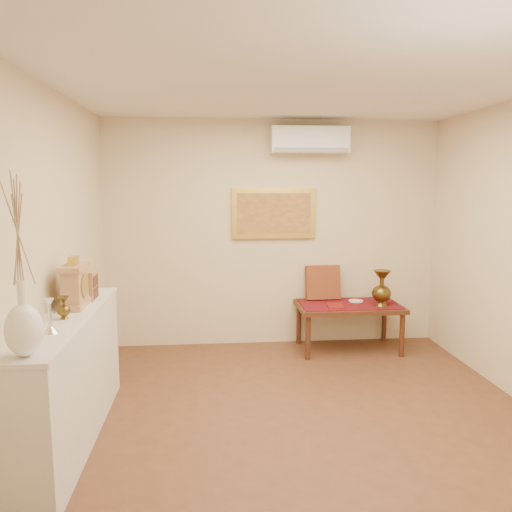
{
  "coord_description": "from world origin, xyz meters",
  "views": [
    {
      "loc": [
        -0.75,
        -3.69,
        1.94
      ],
      "look_at": [
        -0.31,
        1.15,
        1.24
      ],
      "focal_mm": 35.0,
      "sensor_mm": 36.0,
      "label": 1
    }
  ],
  "objects": [
    {
      "name": "painting",
      "position": [
        0.0,
        2.22,
        1.6
      ],
      "size": [
        1.0,
        0.06,
        0.6
      ],
      "color": "gold",
      "rests_on": "wall_back"
    },
    {
      "name": "wall_front",
      "position": [
        0.0,
        -2.25,
        1.35
      ],
      "size": [
        4.0,
        0.02,
        2.7
      ],
      "primitive_type": "cube",
      "color": "beige",
      "rests_on": "ground"
    },
    {
      "name": "display_ledge",
      "position": [
        -1.82,
        0.0,
        0.49
      ],
      "size": [
        0.37,
        2.02,
        0.98
      ],
      "color": "silver",
      "rests_on": "floor"
    },
    {
      "name": "white_vase",
      "position": [
        -1.8,
        -0.88,
        1.53
      ],
      "size": [
        0.21,
        0.21,
        1.1
      ],
      "primitive_type": null,
      "color": "white",
      "rests_on": "display_ledge"
    },
    {
      "name": "floor",
      "position": [
        0.0,
        0.0,
        0.0
      ],
      "size": [
        4.5,
        4.5,
        0.0
      ],
      "primitive_type": "plane",
      "color": "brown",
      "rests_on": "ground"
    },
    {
      "name": "ac_unit",
      "position": [
        0.4,
        2.12,
        2.45
      ],
      "size": [
        0.9,
        0.25,
        0.3
      ],
      "color": "white",
      "rests_on": "wall_back"
    },
    {
      "name": "wall_left",
      "position": [
        -2.0,
        0.0,
        1.35
      ],
      "size": [
        0.02,
        4.5,
        2.7
      ],
      "primitive_type": "cube",
      "color": "beige",
      "rests_on": "ground"
    },
    {
      "name": "candlestick",
      "position": [
        -1.8,
        -0.43,
        1.09
      ],
      "size": [
        0.11,
        0.11,
        0.23
      ],
      "primitive_type": null,
      "color": "silver",
      "rests_on": "display_ledge"
    },
    {
      "name": "brass_urn_small",
      "position": [
        -1.82,
        -0.08,
        1.09
      ],
      "size": [
        0.1,
        0.1,
        0.21
      ],
      "primitive_type": null,
      "color": "brown",
      "rests_on": "display_ledge"
    },
    {
      "name": "wall_back",
      "position": [
        0.0,
        2.25,
        1.35
      ],
      "size": [
        4.0,
        0.02,
        2.7
      ],
      "primitive_type": "cube",
      "color": "beige",
      "rests_on": "ground"
    },
    {
      "name": "brass_urn_tall",
      "position": [
        1.19,
        1.76,
        0.81
      ],
      "size": [
        0.22,
        0.22,
        0.5
      ],
      "primitive_type": null,
      "color": "brown",
      "rests_on": "table_cloth"
    },
    {
      "name": "plate",
      "position": [
        0.96,
        1.98,
        0.56
      ],
      "size": [
        0.17,
        0.17,
        0.01
      ],
      "primitive_type": "cylinder",
      "color": "white",
      "rests_on": "table_cloth"
    },
    {
      "name": "menu",
      "position": [
        0.66,
        1.79,
        0.56
      ],
      "size": [
        0.21,
        0.27,
        0.01
      ],
      "primitive_type": "cube",
      "rotation": [
        0.0,
        0.0,
        -0.12
      ],
      "color": "maroon",
      "rests_on": "table_cloth"
    },
    {
      "name": "ceiling",
      "position": [
        0.0,
        0.0,
        2.7
      ],
      "size": [
        4.5,
        4.5,
        0.0
      ],
      "primitive_type": "plane",
      "rotation": [
        3.14,
        0.0,
        0.0
      ],
      "color": "silver",
      "rests_on": "ground"
    },
    {
      "name": "wooden_chest",
      "position": [
        -1.8,
        0.53,
        1.1
      ],
      "size": [
        0.16,
        0.21,
        0.24
      ],
      "color": "tan",
      "rests_on": "display_ledge"
    },
    {
      "name": "table_cloth",
      "position": [
        0.85,
        1.88,
        0.55
      ],
      "size": [
        1.14,
        0.59,
        0.01
      ],
      "primitive_type": "cube",
      "color": "maroon",
      "rests_on": "low_table"
    },
    {
      "name": "mantel_clock",
      "position": [
        -1.82,
        0.26,
        1.15
      ],
      "size": [
        0.17,
        0.36,
        0.41
      ],
      "color": "tan",
      "rests_on": "display_ledge"
    },
    {
      "name": "cushion",
      "position": [
        0.59,
        2.15,
        0.76
      ],
      "size": [
        0.41,
        0.18,
        0.42
      ],
      "primitive_type": "cube",
      "rotation": [
        -0.21,
        0.0,
        0.0
      ],
      "color": "#5A1412",
      "rests_on": "table_cloth"
    },
    {
      "name": "low_table",
      "position": [
        0.85,
        1.88,
        0.48
      ],
      "size": [
        1.2,
        0.7,
        0.55
      ],
      "color": "#4A2516",
      "rests_on": "floor"
    }
  ]
}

